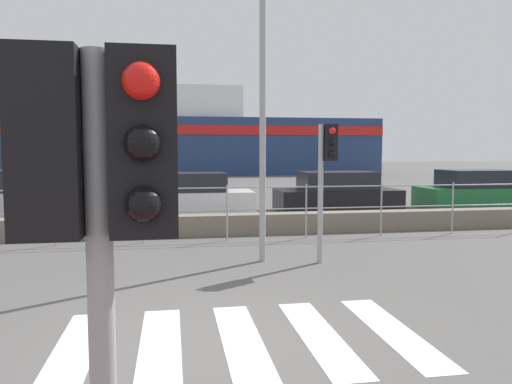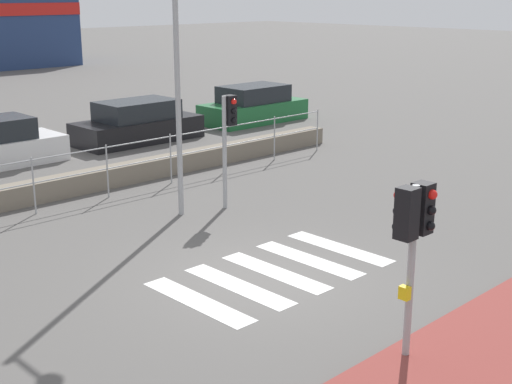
% 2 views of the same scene
% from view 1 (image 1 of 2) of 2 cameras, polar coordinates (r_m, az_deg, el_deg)
% --- Properties ---
extents(ground_plane, '(160.00, 160.00, 0.00)m').
position_cam_1_polar(ground_plane, '(5.80, -6.17, -16.79)').
color(ground_plane, '#565451').
extents(crosswalk, '(4.05, 2.40, 0.01)m').
position_cam_1_polar(crosswalk, '(5.83, -1.64, -16.57)').
color(crosswalk, silver).
rests_on(crosswalk, ground_plane).
extents(seawall, '(19.26, 0.55, 0.50)m').
position_cam_1_polar(seawall, '(12.63, -8.12, -3.78)').
color(seawall, slate).
rests_on(seawall, ground_plane).
extents(harbor_fence, '(17.37, 0.04, 1.31)m').
position_cam_1_polar(harbor_fence, '(11.68, -8.04, -1.49)').
color(harbor_fence, '#9EA0A3').
rests_on(harbor_fence, ground_plane).
extents(traffic_light_near, '(0.58, 0.41, 2.50)m').
position_cam_1_polar(traffic_light_near, '(1.93, -17.63, -1.09)').
color(traffic_light_near, '#9EA0A3').
rests_on(traffic_light_near, ground_plane).
extents(traffic_light_far, '(0.34, 0.32, 2.61)m').
position_cam_1_polar(traffic_light_far, '(9.40, 8.07, 3.48)').
color(traffic_light_far, '#9EA0A3').
rests_on(traffic_light_far, ground_plane).
extents(streetlamp, '(0.32, 1.22, 6.50)m').
position_cam_1_polar(streetlamp, '(9.42, 1.01, 16.26)').
color(streetlamp, '#9EA0A3').
rests_on(streetlamp, ground_plane).
extents(ferry_boat, '(35.21, 7.70, 9.28)m').
position_cam_1_polar(ferry_boat, '(44.53, -10.34, 6.09)').
color(ferry_boat, navy).
rests_on(ferry_boat, ground_plane).
extents(parked_car_silver, '(4.29, 1.74, 1.50)m').
position_cam_1_polar(parked_car_silver, '(17.56, -26.64, -0.56)').
color(parked_car_silver, '#BCBCC1').
rests_on(parked_car_silver, ground_plane).
extents(parked_car_white, '(4.54, 1.71, 1.37)m').
position_cam_1_polar(parked_car_white, '(16.79, -8.14, -0.50)').
color(parked_car_white, silver).
rests_on(parked_car_white, ground_plane).
extents(parked_car_black, '(4.27, 1.84, 1.38)m').
position_cam_1_polar(parked_car_black, '(17.74, 9.25, -0.24)').
color(parked_car_black, black).
rests_on(parked_car_black, ground_plane).
extents(parked_car_green, '(4.23, 1.86, 1.40)m').
position_cam_1_polar(parked_car_green, '(20.12, 23.90, 0.04)').
color(parked_car_green, '#1E6633').
rests_on(parked_car_green, ground_plane).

